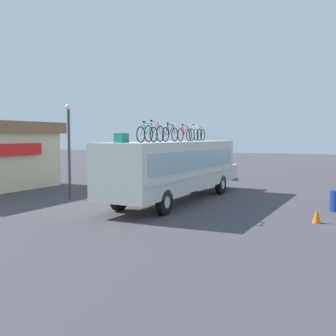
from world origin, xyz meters
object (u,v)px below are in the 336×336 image
object	(u,v)px
luggage_bag_1	(121,138)
rooftop_bicycle_3	(170,134)
rooftop_bicycle_2	(154,133)
traffic_cone	(317,216)
bus	(177,166)
rooftop_bicycle_5	(196,134)
rooftop_bicycle_1	(147,134)
rooftop_bicycle_4	(185,134)
rooftop_bicycle_6	(199,134)
street_lamp	(69,142)

from	to	relation	value
luggage_bag_1	rooftop_bicycle_3	xyz separation A→B (m)	(3.78, -0.29, 0.19)
rooftop_bicycle_2	traffic_cone	distance (m)	7.59
luggage_bag_1	traffic_cone	size ratio (longest dim) A/B	0.92
bus	rooftop_bicycle_5	size ratio (longest dim) A/B	6.94
rooftop_bicycle_2	traffic_cone	world-z (taller)	rooftop_bicycle_2
rooftop_bicycle_3	rooftop_bicycle_5	distance (m)	3.05
bus	rooftop_bicycle_1	size ratio (longest dim) A/B	6.97
rooftop_bicycle_2	rooftop_bicycle_4	size ratio (longest dim) A/B	1.07
rooftop_bicycle_6	rooftop_bicycle_3	bearing A→B (deg)	-175.10
rooftop_bicycle_6	traffic_cone	world-z (taller)	rooftop_bicycle_6
rooftop_bicycle_5	street_lamp	xyz separation A→B (m)	(-4.20, 5.22, -0.43)
rooftop_bicycle_5	street_lamp	size ratio (longest dim) A/B	0.36
rooftop_bicycle_3	traffic_cone	world-z (taller)	rooftop_bicycle_3
rooftop_bicycle_3	rooftop_bicycle_4	distance (m)	1.50
rooftop_bicycle_3	street_lamp	distance (m)	5.34
rooftop_bicycle_3	rooftop_bicycle_6	distance (m)	4.60
luggage_bag_1	rooftop_bicycle_6	size ratio (longest dim) A/B	0.30
luggage_bag_1	rooftop_bicycle_1	size ratio (longest dim) A/B	0.30
rooftop_bicycle_1	street_lamp	xyz separation A→B (m)	(1.82, 5.64, -0.42)
luggage_bag_1	street_lamp	world-z (taller)	street_lamp
luggage_bag_1	bus	bearing A→B (deg)	-4.12
rooftop_bicycle_4	rooftop_bicycle_6	size ratio (longest dim) A/B	1.01
rooftop_bicycle_2	rooftop_bicycle_3	size ratio (longest dim) A/B	1.09
bus	luggage_bag_1	size ratio (longest dim) A/B	23.43
rooftop_bicycle_4	rooftop_bicycle_6	bearing A→B (deg)	8.80
luggage_bag_1	rooftop_bicycle_1	distance (m)	1.11
traffic_cone	street_lamp	world-z (taller)	street_lamp
rooftop_bicycle_3	traffic_cone	bearing A→B (deg)	-103.06
rooftop_bicycle_1	rooftop_bicycle_3	bearing A→B (deg)	8.55
rooftop_bicycle_1	street_lamp	size ratio (longest dim) A/B	0.35
rooftop_bicycle_1	rooftop_bicycle_2	size ratio (longest dim) A/B	0.95
luggage_bag_1	rooftop_bicycle_5	xyz separation A→B (m)	(6.83, -0.31, 0.19)
rooftop_bicycle_6	traffic_cone	distance (m)	10.05
rooftop_bicycle_4	rooftop_bicycle_5	size ratio (longest dim) A/B	0.98
luggage_bag_1	rooftop_bicycle_5	bearing A→B (deg)	-2.64
rooftop_bicycle_4	rooftop_bicycle_6	xyz separation A→B (m)	(3.09, 0.48, 0.01)
rooftop_bicycle_1	rooftop_bicycle_2	distance (m)	1.52
rooftop_bicycle_6	rooftop_bicycle_5	bearing A→B (deg)	-164.88
rooftop_bicycle_5	rooftop_bicycle_1	bearing A→B (deg)	-175.96
rooftop_bicycle_5	traffic_cone	bearing A→B (deg)	-124.01
traffic_cone	rooftop_bicycle_2	bearing A→B (deg)	89.38
rooftop_bicycle_4	street_lamp	distance (m)	5.92
bus	luggage_bag_1	distance (m)	4.71
rooftop_bicycle_6	bus	bearing A→B (deg)	-173.75
bus	rooftop_bicycle_3	world-z (taller)	rooftop_bicycle_3
bus	rooftop_bicycle_1	world-z (taller)	rooftop_bicycle_1
luggage_bag_1	rooftop_bicycle_5	world-z (taller)	rooftop_bicycle_5
rooftop_bicycle_1	rooftop_bicycle_5	xyz separation A→B (m)	(6.02, 0.42, 0.01)
bus	rooftop_bicycle_3	size ratio (longest dim) A/B	7.19
street_lamp	bus	bearing A→B (deg)	-70.36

